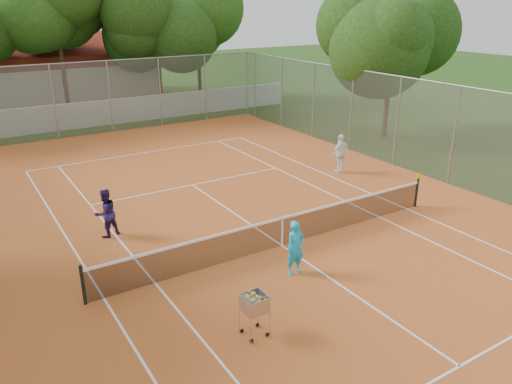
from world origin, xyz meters
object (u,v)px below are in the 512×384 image
player_far_right (341,153)px  ball_hopper (255,314)px  tennis_net (282,231)px  player_far_left (106,213)px  player_near (295,248)px  clubhouse (34,72)px

player_far_right → ball_hopper: (-9.25, -7.76, -0.29)m
tennis_net → player_far_right: player_far_right is taller
player_far_left → player_far_right: 10.58m
player_near → player_far_left: (-3.68, 5.06, 0.02)m
tennis_net → ball_hopper: 4.46m
player_far_left → ball_hopper: (1.29, -6.80, -0.23)m
player_far_left → ball_hopper: size_ratio=1.42×
player_far_left → player_far_right: (10.54, 0.96, 0.06)m
tennis_net → clubhouse: (-2.00, 29.00, 1.69)m
tennis_net → ball_hopper: (-3.03, -3.28, 0.07)m
clubhouse → player_far_left: (-2.32, -25.48, -1.39)m
clubhouse → player_far_right: bearing=-71.5°
tennis_net → player_near: (-0.64, -1.54, 0.28)m
clubhouse → player_near: clubhouse is taller
clubhouse → player_near: bearing=-87.5°
player_near → clubhouse: bearing=93.2°
tennis_net → clubhouse: 29.12m
player_far_left → ball_hopper: player_far_left is taller
player_near → player_far_left: player_far_left is taller
player_near → ball_hopper: bearing=-143.4°
clubhouse → player_far_left: 25.62m
tennis_net → player_far_right: size_ratio=6.99×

